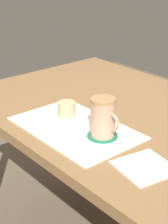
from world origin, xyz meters
name	(u,v)px	position (x,y,z in m)	size (l,w,h in m)	color
dining_table	(117,127)	(0.00, 0.00, 0.65)	(1.22, 0.85, 0.72)	brown
placemat	(75,128)	(0.02, -0.23, 0.73)	(0.44, 0.28, 0.00)	silver
pastry_plate	(67,117)	(-0.06, -0.20, 0.73)	(0.15, 0.15, 0.01)	silver
pastry	(67,109)	(-0.06, -0.20, 0.77)	(0.06, 0.06, 0.05)	tan
coffee_coaster	(102,136)	(0.13, -0.20, 0.73)	(0.10, 0.10, 0.01)	#196B4C
coffee_mug	(103,117)	(0.13, -0.20, 0.80)	(0.11, 0.08, 0.13)	tan
paper_napkin	(145,167)	(0.34, -0.23, 0.73)	(0.15, 0.15, 0.00)	silver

